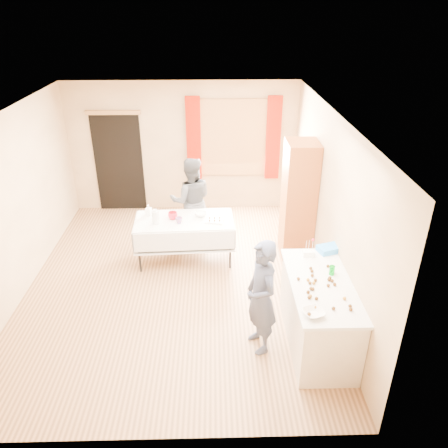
{
  "coord_description": "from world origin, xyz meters",
  "views": [
    {
      "loc": [
        0.6,
        -5.67,
        3.94
      ],
      "look_at": [
        0.75,
        0.0,
        1.01
      ],
      "focal_mm": 35.0,
      "sensor_mm": 36.0,
      "label": 1
    }
  ],
  "objects_px": {
    "cabinet": "(298,201)",
    "party_table": "(185,236)",
    "chair": "(196,216)",
    "counter": "(318,313)",
    "woman": "(191,201)",
    "girl": "(261,298)"
  },
  "relations": [
    {
      "from": "cabinet",
      "to": "party_table",
      "type": "distance_m",
      "value": 1.96
    },
    {
      "from": "chair",
      "to": "counter",
      "type": "bearing_deg",
      "value": -86.46
    },
    {
      "from": "party_table",
      "to": "chair",
      "type": "height_order",
      "value": "chair"
    },
    {
      "from": "counter",
      "to": "chair",
      "type": "xyz_separation_m",
      "value": [
        -1.63,
        3.15,
        -0.18
      ]
    },
    {
      "from": "cabinet",
      "to": "counter",
      "type": "height_order",
      "value": "cabinet"
    },
    {
      "from": "chair",
      "to": "party_table",
      "type": "bearing_deg",
      "value": -121.63
    },
    {
      "from": "cabinet",
      "to": "chair",
      "type": "height_order",
      "value": "cabinet"
    },
    {
      "from": "counter",
      "to": "party_table",
      "type": "bearing_deg",
      "value": 130.92
    },
    {
      "from": "woman",
      "to": "counter",
      "type": "bearing_deg",
      "value": 117.28
    },
    {
      "from": "counter",
      "to": "woman",
      "type": "relative_size",
      "value": 1.03
    },
    {
      "from": "girl",
      "to": "woman",
      "type": "distance_m",
      "value": 2.95
    },
    {
      "from": "chair",
      "to": "girl",
      "type": "xyz_separation_m",
      "value": [
        0.89,
        -3.21,
        0.48
      ]
    },
    {
      "from": "chair",
      "to": "girl",
      "type": "height_order",
      "value": "girl"
    },
    {
      "from": "cabinet",
      "to": "counter",
      "type": "xyz_separation_m",
      "value": [
        -0.1,
        -2.22,
        -0.54
      ]
    },
    {
      "from": "party_table",
      "to": "chair",
      "type": "relative_size",
      "value": 1.78
    },
    {
      "from": "counter",
      "to": "girl",
      "type": "xyz_separation_m",
      "value": [
        -0.73,
        -0.06,
        0.3
      ]
    },
    {
      "from": "party_table",
      "to": "girl",
      "type": "distance_m",
      "value": 2.38
    },
    {
      "from": "chair",
      "to": "woman",
      "type": "distance_m",
      "value": 0.66
    },
    {
      "from": "girl",
      "to": "chair",
      "type": "bearing_deg",
      "value": 176.78
    },
    {
      "from": "cabinet",
      "to": "girl",
      "type": "bearing_deg",
      "value": -110.08
    },
    {
      "from": "counter",
      "to": "party_table",
      "type": "xyz_separation_m",
      "value": [
        -1.78,
        2.05,
        -0.01
      ]
    },
    {
      "from": "counter",
      "to": "girl",
      "type": "bearing_deg",
      "value": -175.01
    }
  ]
}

